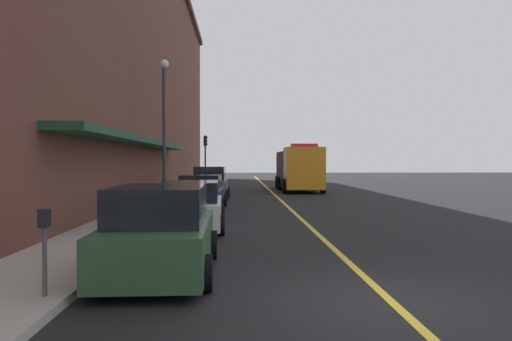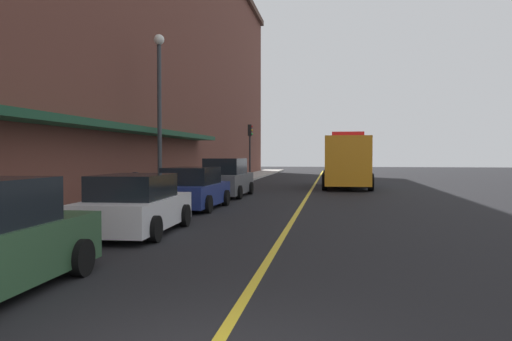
{
  "view_description": "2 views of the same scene",
  "coord_description": "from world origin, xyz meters",
  "px_view_note": "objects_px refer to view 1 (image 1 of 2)",
  "views": [
    {
      "loc": [
        -2.41,
        -7.23,
        2.21
      ],
      "look_at": [
        -1.16,
        25.16,
        1.55
      ],
      "focal_mm": 33.3,
      "sensor_mm": 36.0,
      "label": 1
    },
    {
      "loc": [
        1.25,
        -4.56,
        2.08
      ],
      "look_at": [
        -1.78,
        15.36,
        1.44
      ],
      "focal_mm": 35.52,
      "sensor_mm": 36.0,
      "label": 2
    }
  ],
  "objects_px": {
    "parked_car_2": "(202,193)",
    "utility_truck": "(298,169)",
    "parking_meter_0": "(164,190)",
    "parking_meter_1": "(44,237)",
    "parked_car_3": "(211,184)",
    "parked_car_0": "(161,233)",
    "street_lamp_left": "(164,116)",
    "parked_car_1": "(192,207)",
    "traffic_light_near": "(205,150)"
  },
  "relations": [
    {
      "from": "utility_truck",
      "to": "parking_meter_1",
      "type": "height_order",
      "value": "utility_truck"
    },
    {
      "from": "street_lamp_left",
      "to": "traffic_light_near",
      "type": "relative_size",
      "value": 1.61
    },
    {
      "from": "parking_meter_0",
      "to": "traffic_light_near",
      "type": "height_order",
      "value": "traffic_light_near"
    },
    {
      "from": "utility_truck",
      "to": "parking_meter_1",
      "type": "xyz_separation_m",
      "value": [
        -7.43,
        -27.66,
        -0.55
      ]
    },
    {
      "from": "parking_meter_0",
      "to": "parking_meter_1",
      "type": "height_order",
      "value": "same"
    },
    {
      "from": "utility_truck",
      "to": "street_lamp_left",
      "type": "distance_m",
      "value": 14.64
    },
    {
      "from": "parking_meter_1",
      "to": "traffic_light_near",
      "type": "xyz_separation_m",
      "value": [
        0.06,
        35.06,
        2.1
      ]
    },
    {
      "from": "parked_car_0",
      "to": "parked_car_2",
      "type": "relative_size",
      "value": 1.01
    },
    {
      "from": "parked_car_3",
      "to": "utility_truck",
      "type": "relative_size",
      "value": 0.58
    },
    {
      "from": "parking_meter_0",
      "to": "utility_truck",
      "type": "bearing_deg",
      "value": 65.15
    },
    {
      "from": "parked_car_3",
      "to": "traffic_light_near",
      "type": "bearing_deg",
      "value": 5.93
    },
    {
      "from": "parking_meter_0",
      "to": "parking_meter_1",
      "type": "xyz_separation_m",
      "value": [
        0.0,
        -11.62,
        0.0
      ]
    },
    {
      "from": "parked_car_1",
      "to": "parked_car_3",
      "type": "relative_size",
      "value": 0.91
    },
    {
      "from": "parked_car_1",
      "to": "parked_car_2",
      "type": "distance_m",
      "value": 6.04
    },
    {
      "from": "parked_car_1",
      "to": "parking_meter_1",
      "type": "height_order",
      "value": "parked_car_1"
    },
    {
      "from": "traffic_light_near",
      "to": "utility_truck",
      "type": "bearing_deg",
      "value": -45.11
    },
    {
      "from": "parked_car_3",
      "to": "parking_meter_1",
      "type": "bearing_deg",
      "value": 176.97
    },
    {
      "from": "street_lamp_left",
      "to": "parking_meter_0",
      "type": "bearing_deg",
      "value": -81.74
    },
    {
      "from": "parked_car_0",
      "to": "street_lamp_left",
      "type": "height_order",
      "value": "street_lamp_left"
    },
    {
      "from": "parked_car_0",
      "to": "parked_car_2",
      "type": "distance_m",
      "value": 12.09
    },
    {
      "from": "parked_car_1",
      "to": "parking_meter_1",
      "type": "relative_size",
      "value": 3.3
    },
    {
      "from": "parked_car_2",
      "to": "traffic_light_near",
      "type": "bearing_deg",
      "value": 5.04
    },
    {
      "from": "parked_car_3",
      "to": "street_lamp_left",
      "type": "distance_m",
      "value": 5.78
    },
    {
      "from": "parked_car_3",
      "to": "traffic_light_near",
      "type": "xyz_separation_m",
      "value": [
        -1.32,
        15.19,
        2.28
      ]
    },
    {
      "from": "parked_car_1",
      "to": "street_lamp_left",
      "type": "xyz_separation_m",
      "value": [
        -2.06,
        7.73,
        3.66
      ]
    },
    {
      "from": "parked_car_1",
      "to": "traffic_light_near",
      "type": "xyz_separation_m",
      "value": [
        -1.4,
        27.04,
        2.42
      ]
    },
    {
      "from": "parked_car_2",
      "to": "utility_truck",
      "type": "height_order",
      "value": "utility_truck"
    },
    {
      "from": "parked_car_0",
      "to": "parking_meter_1",
      "type": "distance_m",
      "value": 2.45
    },
    {
      "from": "parked_car_1",
      "to": "traffic_light_near",
      "type": "height_order",
      "value": "traffic_light_near"
    },
    {
      "from": "parked_car_3",
      "to": "street_lamp_left",
      "type": "bearing_deg",
      "value": 155.25
    },
    {
      "from": "parked_car_0",
      "to": "street_lamp_left",
      "type": "distance_m",
      "value": 14.39
    },
    {
      "from": "parked_car_2",
      "to": "parking_meter_1",
      "type": "bearing_deg",
      "value": 176.27
    },
    {
      "from": "parked_car_2",
      "to": "traffic_light_near",
      "type": "xyz_separation_m",
      "value": [
        -1.26,
        21.01,
        2.4
      ]
    },
    {
      "from": "parked_car_1",
      "to": "street_lamp_left",
      "type": "relative_size",
      "value": 0.63
    },
    {
      "from": "parked_car_1",
      "to": "street_lamp_left",
      "type": "bearing_deg",
      "value": 13.42
    },
    {
      "from": "parked_car_0",
      "to": "parked_car_3",
      "type": "distance_m",
      "value": 17.91
    },
    {
      "from": "parking_meter_0",
      "to": "street_lamp_left",
      "type": "bearing_deg",
      "value": 98.26
    },
    {
      "from": "parked_car_2",
      "to": "parked_car_3",
      "type": "relative_size",
      "value": 0.91
    },
    {
      "from": "parking_meter_0",
      "to": "traffic_light_near",
      "type": "xyz_separation_m",
      "value": [
        0.06,
        23.45,
        2.1
      ]
    },
    {
      "from": "parking_meter_0",
      "to": "traffic_light_near",
      "type": "relative_size",
      "value": 0.31
    },
    {
      "from": "utility_truck",
      "to": "parking_meter_0",
      "type": "height_order",
      "value": "utility_truck"
    },
    {
      "from": "parked_car_3",
      "to": "parking_meter_0",
      "type": "height_order",
      "value": "parked_car_3"
    },
    {
      "from": "parked_car_0",
      "to": "parked_car_1",
      "type": "distance_m",
      "value": 6.06
    },
    {
      "from": "parked_car_1",
      "to": "parked_car_0",
      "type": "bearing_deg",
      "value": 178.21
    },
    {
      "from": "parked_car_2",
      "to": "street_lamp_left",
      "type": "relative_size",
      "value": 0.63
    },
    {
      "from": "parked_car_2",
      "to": "utility_truck",
      "type": "distance_m",
      "value": 14.94
    },
    {
      "from": "traffic_light_near",
      "to": "street_lamp_left",
      "type": "bearing_deg",
      "value": -91.96
    },
    {
      "from": "parked_car_2",
      "to": "parking_meter_0",
      "type": "distance_m",
      "value": 2.79
    },
    {
      "from": "parked_car_1",
      "to": "parked_car_2",
      "type": "relative_size",
      "value": 1.0
    },
    {
      "from": "utility_truck",
      "to": "parking_meter_0",
      "type": "xyz_separation_m",
      "value": [
        -7.43,
        -16.05,
        -0.55
      ]
    }
  ]
}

